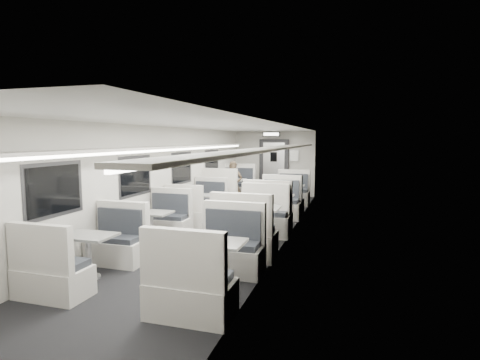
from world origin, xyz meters
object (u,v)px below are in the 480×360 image
Objects in this scene: booth_right_d at (214,266)px; booth_left_a at (230,191)px; booth_right_c at (256,226)px; booth_left_c at (151,228)px; booth_left_d at (89,256)px; exit_sign at (271,134)px; booth_right_b at (275,210)px; booth_right_a at (289,197)px; vestibule_door at (274,168)px; passenger at (233,186)px; booth_left_b at (199,207)px.

booth_left_a is at bearing 106.36° from booth_right_d.
booth_right_c is at bearing -65.71° from booth_left_a.
booth_left_d is at bearing -90.00° from booth_left_c.
exit_sign is at bearing 59.47° from booth_left_a.
booth_right_b is 0.96× the size of booth_right_c.
booth_left_d is 6.78m from booth_right_a.
vestibule_door reaches higher than booth_right_d.
booth_right_b is at bearing 90.00° from booth_right_c.
booth_right_d is (2.00, -1.79, 0.02)m from booth_left_c.
passenger reaches higher than booth_left_c.
booth_right_b is at bearing -78.17° from vestibule_door.
booth_left_a is 1.19× the size of booth_left_c.
booth_left_d is 0.93× the size of vestibule_door.
vestibule_door reaches higher than booth_left_c.
booth_left_c is (0.00, -2.43, 0.00)m from booth_left_b.
booth_right_a is at bearing -68.78° from vestibule_door.
booth_right_c is (0.00, -4.04, 0.03)m from booth_right_a.
booth_left_d is at bearing -96.66° from exit_sign.
booth_right_b reaches higher than booth_left_b.
passenger is (0.42, 5.90, 0.38)m from booth_left_d.
booth_left_b is at bearing -90.00° from booth_left_a.
vestibule_door is (1.00, 4.78, 0.69)m from booth_left_b.
booth_right_b is 2.29m from passenger.
booth_right_a is (2.00, 6.48, 0.03)m from booth_left_d.
booth_right_d reaches higher than booth_left_c.
booth_left_d reaches higher than booth_left_b.
exit_sign reaches higher than booth_left_c.
booth_left_a is 6.87m from booth_left_d.
exit_sign is (1.00, 1.70, 1.86)m from booth_left_a.
booth_right_a is (2.00, -0.39, -0.04)m from booth_left_a.
booth_left_b is at bearing 137.46° from booth_right_c.
booth_left_c is (0.00, -5.02, -0.07)m from booth_left_a.
booth_left_a is 1.08× the size of booth_right_b.
booth_right_a is 1.01× the size of booth_right_d.
booth_left_b is at bearing -116.56° from passenger.
booth_left_a reaches higher than booth_right_b.
booth_left_d is 3.14× the size of exit_sign.
vestibule_door is at bearing 96.34° from booth_right_d.
booth_right_c is 1.06× the size of vestibule_door.
passenger is (0.42, 4.06, 0.38)m from booth_left_c.
passenger reaches higher than booth_left_b.
vestibule_door is at bearing 65.39° from booth_left_a.
booth_left_a is 1.12× the size of booth_right_d.
booth_right_d is (0.00, -2.38, -0.03)m from booth_right_c.
booth_left_a is 3.27m from booth_right_b.
booth_left_b is at bearing -132.21° from booth_right_a.
booth_left_d is at bearing -90.00° from booth_left_b.
exit_sign reaches higher than booth_left_d.
booth_right_a is (2.00, 4.63, 0.03)m from booth_left_c.
booth_right_c reaches higher than booth_right_b.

